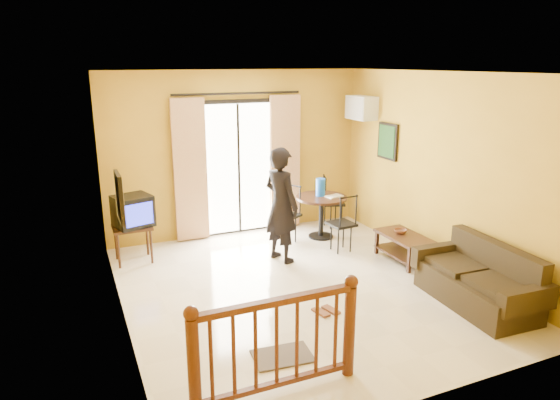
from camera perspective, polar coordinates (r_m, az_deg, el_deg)
name	(u,v)px	position (r m, az deg, el deg)	size (l,w,h in m)	color
ground	(300,288)	(6.79, 2.28, -9.98)	(5.00, 5.00, 0.00)	beige
room_shell	(301,163)	(6.25, 2.45, 4.26)	(5.00, 5.00, 5.00)	white
balcony_door	(239,167)	(8.56, -4.73, 3.78)	(2.25, 0.14, 2.46)	black
tv_table	(132,231)	(7.77, -16.53, -3.40)	(0.56, 0.47, 0.56)	black
television	(133,211)	(7.68, -16.47, -1.20)	(0.62, 0.58, 0.46)	black
picture_left	(120,197)	(5.50, -17.85, 0.30)	(0.05, 0.42, 0.52)	black
dining_table	(321,205)	(8.49, 4.76, -0.59)	(0.87, 0.87, 0.72)	black
water_jug	(321,187)	(8.45, 4.66, 1.47)	(0.16, 0.16, 0.30)	blue
serving_tray	(334,196)	(8.45, 6.18, 0.43)	(0.28, 0.18, 0.02)	beige
dining_chairs	(320,239)	(8.58, 4.58, -4.43)	(1.63, 1.59, 0.95)	black
air_conditioner	(361,108)	(8.89, 9.25, 10.36)	(0.31, 0.60, 0.40)	silver
botanical_print	(388,141)	(8.48, 12.19, 6.57)	(0.05, 0.50, 0.60)	black
coffee_table	(404,244)	(7.78, 13.97, -4.87)	(0.51, 0.92, 0.41)	black
bowl	(400,231)	(7.80, 13.60, -3.50)	(0.19, 0.19, 0.06)	brown
sofa	(480,282)	(6.73, 21.86, -8.70)	(0.83, 1.65, 0.77)	black
standing_person	(281,205)	(7.40, 0.13, -0.57)	(0.63, 0.42, 1.74)	black
stair_balustrade	(277,338)	(4.58, -0.39, -15.54)	(1.63, 0.13, 1.04)	#471E0F
doormat	(282,356)	(5.36, 0.29, -17.41)	(0.60, 0.40, 0.02)	#4F463F
sandals	(326,311)	(6.20, 5.27, -12.53)	(0.29, 0.27, 0.03)	brown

